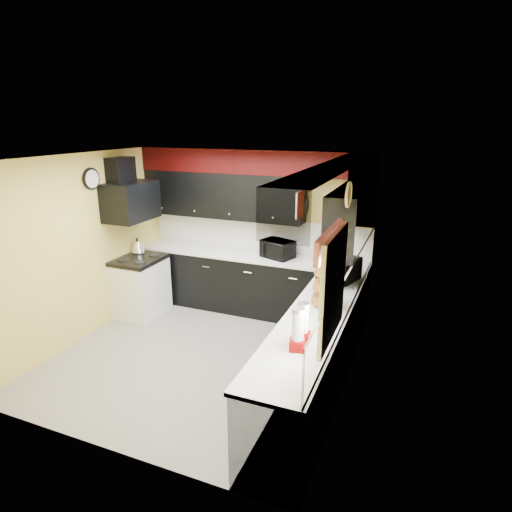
{
  "coord_description": "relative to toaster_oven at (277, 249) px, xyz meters",
  "views": [
    {
      "loc": [
        2.44,
        -4.28,
        2.9
      ],
      "look_at": [
        0.45,
        0.66,
        1.21
      ],
      "focal_mm": 30.0,
      "sensor_mm": 36.0,
      "label": 1
    }
  ],
  "objects": [
    {
      "name": "ground",
      "position": [
        -0.46,
        -1.49,
        -1.07
      ],
      "size": [
        3.6,
        3.6,
        0.0
      ],
      "primitive_type": "plane",
      "color": "gray",
      "rests_on": "ground"
    },
    {
      "name": "wall_back",
      "position": [
        -0.46,
        0.31,
        0.18
      ],
      "size": [
        3.6,
        0.06,
        2.5
      ],
      "primitive_type": "cube",
      "color": "#E0C666",
      "rests_on": "ground"
    },
    {
      "name": "wall_right",
      "position": [
        1.34,
        -1.49,
        0.18
      ],
      "size": [
        0.06,
        3.6,
        2.5
      ],
      "primitive_type": "cube",
      "color": "#E0C666",
      "rests_on": "ground"
    },
    {
      "name": "wall_left",
      "position": [
        -2.26,
        -1.49,
        0.18
      ],
      "size": [
        0.06,
        3.6,
        2.5
      ],
      "primitive_type": "cube",
      "color": "#E0C666",
      "rests_on": "ground"
    },
    {
      "name": "ceiling",
      "position": [
        -0.46,
        -1.49,
        1.43
      ],
      "size": [
        3.6,
        3.6,
        0.06
      ],
      "primitive_type": "cube",
      "color": "white",
      "rests_on": "wall_back"
    },
    {
      "name": "cab_back",
      "position": [
        -0.46,
        0.01,
        -0.62
      ],
      "size": [
        3.6,
        0.6,
        0.9
      ],
      "primitive_type": "cube",
      "color": "black",
      "rests_on": "ground"
    },
    {
      "name": "cab_right",
      "position": [
        1.04,
        -1.79,
        -0.62
      ],
      "size": [
        0.6,
        3.0,
        0.9
      ],
      "primitive_type": "cube",
      "color": "black",
      "rests_on": "ground"
    },
    {
      "name": "counter_back",
      "position": [
        -0.46,
        0.01,
        -0.15
      ],
      "size": [
        3.62,
        0.64,
        0.04
      ],
      "primitive_type": "cube",
      "color": "white",
      "rests_on": "cab_back"
    },
    {
      "name": "counter_right",
      "position": [
        1.04,
        -1.79,
        -0.15
      ],
      "size": [
        0.64,
        3.02,
        0.04
      ],
      "primitive_type": "cube",
      "color": "white",
      "rests_on": "cab_right"
    },
    {
      "name": "splash_back",
      "position": [
        -0.46,
        0.3,
        0.12
      ],
      "size": [
        3.6,
        0.02,
        0.5
      ],
      "primitive_type": "cube",
      "color": "white",
      "rests_on": "counter_back"
    },
    {
      "name": "splash_right",
      "position": [
        1.33,
        -1.49,
        0.12
      ],
      "size": [
        0.02,
        3.6,
        0.5
      ],
      "primitive_type": "cube",
      "color": "white",
      "rests_on": "counter_right"
    },
    {
      "name": "upper_back",
      "position": [
        -0.96,
        0.13,
        0.73
      ],
      "size": [
        2.6,
        0.35,
        0.7
      ],
      "primitive_type": "cube",
      "color": "black",
      "rests_on": "wall_back"
    },
    {
      "name": "upper_right",
      "position": [
        1.17,
        -0.59,
        0.73
      ],
      "size": [
        0.35,
        1.8,
        0.7
      ],
      "primitive_type": "cube",
      "color": "black",
      "rests_on": "wall_right"
    },
    {
      "name": "soffit_back",
      "position": [
        -0.46,
        0.13,
        1.25
      ],
      "size": [
        3.6,
        0.36,
        0.35
      ],
      "primitive_type": "cube",
      "color": "black",
      "rests_on": "wall_back"
    },
    {
      "name": "soffit_right",
      "position": [
        1.16,
        -1.67,
        1.25
      ],
      "size": [
        0.36,
        3.24,
        0.35
      ],
      "primitive_type": "cube",
      "color": "black",
      "rests_on": "wall_right"
    },
    {
      "name": "stove",
      "position": [
        -1.96,
        -0.74,
        -0.64
      ],
      "size": [
        0.6,
        0.75,
        0.86
      ],
      "primitive_type": "cube",
      "color": "white",
      "rests_on": "ground"
    },
    {
      "name": "cooktop",
      "position": [
        -1.96,
        -0.74,
        -0.18
      ],
      "size": [
        0.62,
        0.77,
        0.06
      ],
      "primitive_type": "cube",
      "color": "black",
      "rests_on": "stove"
    },
    {
      "name": "hood",
      "position": [
        -2.01,
        -0.74,
        0.71
      ],
      "size": [
        0.5,
        0.78,
        0.55
      ],
      "primitive_type": "cube",
      "color": "black",
      "rests_on": "wall_left"
    },
    {
      "name": "hood_duct",
      "position": [
        -2.14,
        -0.74,
        1.13
      ],
      "size": [
        0.24,
        0.4,
        0.4
      ],
      "primitive_type": "cube",
      "color": "black",
      "rests_on": "wall_left"
    },
    {
      "name": "window",
      "position": [
        1.33,
        -2.39,
        0.48
      ],
      "size": [
        0.03,
        0.86,
        0.96
      ],
      "primitive_type": null,
      "color": "white",
      "rests_on": "wall_right"
    },
    {
      "name": "valance",
      "position": [
        1.27,
        -2.39,
        0.88
      ],
      "size": [
        0.04,
        0.88,
        0.2
      ],
      "primitive_type": "cube",
      "color": "red",
      "rests_on": "wall_right"
    },
    {
      "name": "pan_top",
      "position": [
        0.36,
        0.06,
        0.93
      ],
      "size": [
        0.03,
        0.22,
        0.4
      ],
      "primitive_type": null,
      "color": "black",
      "rests_on": "upper_back"
    },
    {
      "name": "pan_mid",
      "position": [
        0.36,
        -0.07,
        0.68
      ],
      "size": [
        0.03,
        0.28,
        0.46
      ],
      "primitive_type": null,
      "color": "black",
      "rests_on": "upper_back"
    },
    {
      "name": "pan_low",
      "position": [
        0.36,
        0.19,
        0.65
      ],
      "size": [
        0.03,
        0.24,
        0.42
      ],
      "primitive_type": null,
      "color": "black",
      "rests_on": "upper_back"
    },
    {
      "name": "cut_board",
      "position": [
        0.37,
        -0.19,
        0.73
      ],
      "size": [
        0.03,
        0.26,
        0.35
      ],
      "primitive_type": "cube",
      "color": "white",
      "rests_on": "upper_back"
    },
    {
      "name": "baskets",
      "position": [
        1.06,
        -1.44,
        0.11
      ],
      "size": [
        0.27,
        0.27,
        0.5
      ],
      "primitive_type": null,
      "color": "brown",
      "rests_on": "upper_right"
    },
    {
      "name": "clock",
      "position": [
        -2.23,
        -1.24,
        1.08
      ],
      "size": [
        0.03,
        0.3,
        0.3
      ],
      "primitive_type": null,
      "color": "black",
      "rests_on": "wall_left"
    },
    {
      "name": "deco_plate",
      "position": [
        1.31,
        -1.84,
        1.18
      ],
      "size": [
        0.03,
        0.24,
        0.24
      ],
      "primitive_type": null,
      "color": "white",
      "rests_on": "wall_right"
    },
    {
      "name": "toaster_oven",
      "position": [
        0.0,
        0.0,
        0.0
      ],
      "size": [
        0.56,
        0.51,
        0.26
      ],
      "primitive_type": "imported",
      "rotation": [
        0.0,
        0.0,
        -0.35
      ],
      "color": "black",
      "rests_on": "counter_back"
    },
    {
      "name": "microwave",
      "position": [
        1.05,
        -0.65,
        0.02
      ],
      "size": [
        0.52,
        0.63,
        0.3
      ],
      "primitive_type": "imported",
      "rotation": [
        0.0,
        0.0,
        1.23
      ],
      "color": "black",
      "rests_on": "counter_right"
    },
    {
      "name": "utensil_crock",
      "position": [
        0.64,
        0.01,
        -0.05
      ],
      "size": [
        0.19,
        0.19,
        0.17
      ],
      "primitive_type": "cylinder",
      "rotation": [
        0.0,
        0.0,
        0.21
      ],
      "color": "silver",
      "rests_on": "counter_back"
    },
    {
      "name": "knife_block",
      "position": [
        0.64,
        0.07,
        -0.01
      ],
      "size": [
        0.11,
        0.15,
        0.24
      ],
      "primitive_type": "cube",
      "rotation": [
        0.0,
        0.0,
        0.02
      ],
      "color": "black",
      "rests_on": "counter_back"
    },
    {
      "name": "kettle",
      "position": [
        -2.14,
        -0.51,
        -0.06
      ],
      "size": [
        0.28,
        0.28,
        0.19
      ],
      "primitive_type": null,
      "rotation": [
        0.0,
        0.0,
        -0.41
      ],
      "color": "silver",
      "rests_on": "cooktop"
    },
    {
      "name": "dispenser_a",
      "position": [
        1.06,
        -2.49,
        0.05
      ],
      "size": [
        0.16,
        0.16,
        0.37
      ],
      "primitive_type": null,
      "rotation": [
        0.0,
        0.0,
        0.22
      ],
      "color": "#62010C",
      "rests_on": "counter_right"
    },
    {
      "name": "dispenser_b",
      "position": [
        1.06,
        -2.34,
        0.04
      ],
      "size": [
        0.14,
        0.14,
        0.35
      ],
      "primitive_type": null,
      "rotation": [
        0.0,
        0.0,
        0.04
      ],
      "color": "#5E0510",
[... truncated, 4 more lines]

